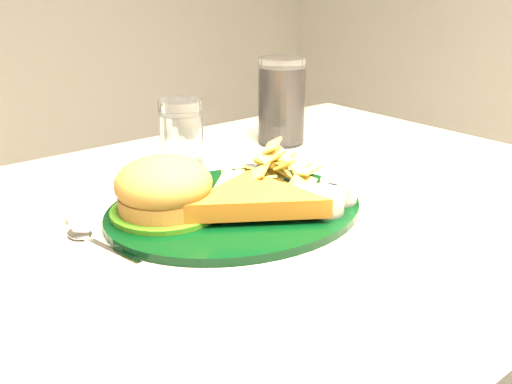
% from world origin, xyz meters
% --- Properties ---
extents(dinner_plate, '(0.39, 0.34, 0.08)m').
position_xyz_m(dinner_plate, '(0.01, -0.00, 0.79)').
color(dinner_plate, black).
rests_on(dinner_plate, table).
extents(water_glass, '(0.09, 0.09, 0.11)m').
position_xyz_m(water_glass, '(0.06, 0.21, 0.81)').
color(water_glass, silver).
rests_on(water_glass, table).
extents(cola_glass, '(0.09, 0.09, 0.16)m').
position_xyz_m(cola_glass, '(0.28, 0.21, 0.83)').
color(cola_glass, black).
rests_on(cola_glass, table).
extents(fork_napkin, '(0.18, 0.20, 0.01)m').
position_xyz_m(fork_napkin, '(0.14, 0.03, 0.76)').
color(fork_napkin, white).
rests_on(fork_napkin, table).
extents(spoon, '(0.06, 0.14, 0.01)m').
position_xyz_m(spoon, '(-0.17, -0.00, 0.75)').
color(spoon, white).
rests_on(spoon, table).
extents(ramekin, '(0.04, 0.04, 0.02)m').
position_xyz_m(ramekin, '(-0.16, 0.10, 0.76)').
color(ramekin, white).
rests_on(ramekin, table).
extents(wrapped_straw, '(0.19, 0.16, 0.01)m').
position_xyz_m(wrapped_straw, '(-0.10, 0.17, 0.75)').
color(wrapped_straw, white).
rests_on(wrapped_straw, table).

